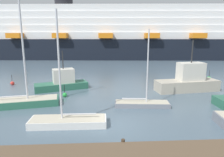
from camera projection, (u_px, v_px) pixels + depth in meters
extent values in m
plane|color=slate|center=(118.00, 126.00, 15.96)|extent=(600.00, 600.00, 0.00)
cube|color=brown|center=(125.00, 155.00, 11.54)|extent=(24.01, 1.85, 0.59)
cylinder|color=#423323|center=(123.00, 145.00, 12.52)|extent=(0.24, 0.24, 0.71)
cube|color=gray|center=(142.00, 104.00, 20.34)|extent=(5.61, 1.96, 0.47)
cube|color=beige|center=(142.00, 102.00, 20.28)|extent=(5.38, 1.82, 0.04)
cylinder|color=silver|center=(148.00, 67.00, 19.52)|extent=(0.13, 0.13, 7.26)
cylinder|color=silver|center=(134.00, 99.00, 20.24)|extent=(2.47, 0.33, 0.11)
cube|color=white|center=(68.00, 122.00, 16.01)|extent=(6.09, 1.83, 0.58)
cube|color=beige|center=(68.00, 118.00, 15.95)|extent=(5.84, 1.68, 0.04)
cylinder|color=silver|center=(59.00, 67.00, 15.06)|extent=(0.15, 0.15, 8.37)
cylinder|color=silver|center=(79.00, 114.00, 15.92)|extent=(2.73, 0.13, 0.12)
cube|color=#2D6B51|center=(22.00, 103.00, 20.46)|extent=(7.57, 3.45, 0.72)
cube|color=beige|center=(22.00, 99.00, 20.38)|extent=(7.25, 3.23, 0.04)
cylinder|color=silver|center=(22.00, 41.00, 19.30)|extent=(0.18, 0.18, 11.75)
cylinder|color=silver|center=(10.00, 97.00, 20.06)|extent=(3.25, 0.75, 0.14)
cube|color=#BCB29E|center=(187.00, 86.00, 26.09)|extent=(8.44, 3.53, 1.42)
cube|color=silver|center=(191.00, 71.00, 25.78)|extent=(3.45, 2.26, 2.30)
cylinder|color=#262626|center=(192.00, 51.00, 25.24)|extent=(0.16, 0.16, 2.87)
cube|color=#2D6B51|center=(61.00, 86.00, 26.93)|extent=(7.24, 4.43, 0.88)
cube|color=silver|center=(64.00, 76.00, 26.78)|extent=(3.14, 2.53, 1.88)
cylinder|color=#262626|center=(63.00, 60.00, 26.33)|extent=(0.14, 0.14, 2.41)
sphere|color=red|center=(12.00, 83.00, 29.25)|extent=(0.54, 0.54, 0.54)
cylinder|color=black|center=(12.00, 78.00, 29.09)|extent=(0.06, 0.06, 0.99)
sphere|color=green|center=(209.00, 79.00, 31.72)|extent=(0.76, 0.76, 0.76)
cylinder|color=black|center=(209.00, 73.00, 31.54)|extent=(0.06, 0.06, 1.00)
sphere|color=green|center=(65.00, 95.00, 23.50)|extent=(0.53, 0.53, 0.53)
cylinder|color=black|center=(64.00, 89.00, 23.35)|extent=(0.06, 0.06, 0.96)
cube|color=black|center=(127.00, 48.00, 66.02)|extent=(113.55, 23.61, 6.20)
cube|color=white|center=(127.00, 36.00, 65.17)|extent=(104.43, 21.09, 2.03)
cube|color=white|center=(127.00, 29.00, 64.75)|extent=(98.16, 19.83, 2.03)
cube|color=white|center=(127.00, 23.00, 64.33)|extent=(91.90, 18.56, 2.03)
cube|color=white|center=(127.00, 16.00, 63.91)|extent=(85.63, 17.30, 2.03)
cube|color=white|center=(127.00, 10.00, 63.49)|extent=(79.36, 16.03, 2.03)
cube|color=orange|center=(15.00, 36.00, 57.63)|extent=(4.27, 3.43, 1.42)
cube|color=orange|center=(60.00, 36.00, 57.43)|extent=(4.27, 3.43, 1.42)
cube|color=orange|center=(106.00, 36.00, 57.24)|extent=(4.27, 3.43, 1.42)
cube|color=orange|center=(152.00, 36.00, 57.05)|extent=(4.27, 3.43, 1.42)
cube|color=orange|center=(198.00, 36.00, 56.85)|extent=(4.27, 3.43, 1.42)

